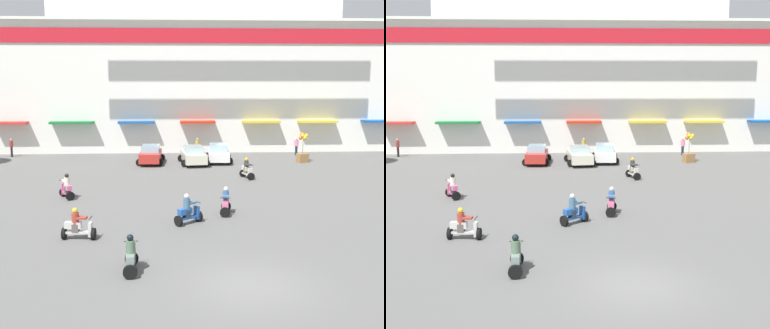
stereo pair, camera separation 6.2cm
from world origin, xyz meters
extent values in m
plane|color=#5E5D5B|center=(0.00, 13.00, 0.00)|extent=(128.00, 128.00, 0.00)
cube|color=white|center=(0.00, 36.60, 5.99)|extent=(39.90, 13.21, 11.98)
cube|color=red|center=(0.00, 29.94, 10.66)|extent=(36.71, 0.12, 1.29)
cube|color=white|center=(0.00, 29.90, 12.10)|extent=(39.90, 0.70, 0.24)
cube|color=red|center=(-16.88, 29.45, 2.94)|extent=(3.14, 1.10, 0.20)
cube|color=#1C6934|center=(-11.36, 29.45, 2.94)|extent=(3.90, 1.10, 0.20)
cube|color=#1E4F8C|center=(-5.54, 29.45, 2.94)|extent=(3.30, 1.10, 0.20)
cube|color=red|center=(0.06, 29.45, 2.94)|extent=(3.20, 1.10, 0.20)
cube|color=gold|center=(5.95, 29.45, 2.94)|extent=(3.44, 1.10, 0.20)
cube|color=gold|center=(11.23, 29.45, 2.94)|extent=(3.58, 1.10, 0.20)
cube|color=#184C9F|center=(17.08, 29.45, 2.94)|extent=(3.21, 1.10, 0.20)
cube|color=#B32B24|center=(-4.11, 24.39, 0.64)|extent=(1.82, 3.90, 0.74)
cube|color=#91B7C7|center=(-4.11, 24.39, 1.26)|extent=(1.49, 1.98, 0.51)
cylinder|color=black|center=(-4.85, 25.62, 0.30)|extent=(0.61, 0.20, 0.60)
cylinder|color=black|center=(-3.23, 25.53, 0.30)|extent=(0.61, 0.20, 0.60)
cylinder|color=black|center=(-4.98, 23.25, 0.30)|extent=(0.61, 0.20, 0.60)
cylinder|color=black|center=(-3.37, 23.16, 0.30)|extent=(0.61, 0.20, 0.60)
cube|color=beige|center=(-0.64, 23.91, 0.65)|extent=(2.04, 4.21, 0.76)
cube|color=#A2BEC1|center=(-0.64, 23.91, 1.26)|extent=(1.63, 2.16, 0.46)
cylinder|color=black|center=(-1.60, 25.10, 0.30)|extent=(0.61, 0.21, 0.60)
cylinder|color=black|center=(0.10, 25.24, 0.30)|extent=(0.61, 0.21, 0.60)
cylinder|color=black|center=(-1.38, 22.57, 0.30)|extent=(0.61, 0.21, 0.60)
cylinder|color=black|center=(0.32, 22.72, 0.30)|extent=(0.61, 0.21, 0.60)
cube|color=white|center=(1.51, 24.92, 0.61)|extent=(1.92, 4.22, 0.67)
cube|color=#9AB9CF|center=(1.51, 24.92, 1.22)|extent=(1.56, 2.15, 0.55)
cylinder|color=black|center=(0.75, 26.25, 0.30)|extent=(0.61, 0.20, 0.60)
cylinder|color=black|center=(2.42, 26.15, 0.30)|extent=(0.61, 0.20, 0.60)
cylinder|color=black|center=(0.59, 23.69, 0.30)|extent=(0.61, 0.20, 0.60)
cylinder|color=black|center=(2.27, 23.59, 0.30)|extent=(0.61, 0.20, 0.60)
cylinder|color=black|center=(-8.97, 13.29, 0.26)|extent=(0.52, 0.38, 0.52)
cylinder|color=black|center=(-8.40, 12.29, 0.26)|extent=(0.52, 0.38, 0.52)
cube|color=#DA6196|center=(-8.69, 12.79, 0.32)|extent=(0.75, 1.02, 0.10)
cube|color=#DA6196|center=(-8.58, 12.61, 0.70)|extent=(0.58, 0.71, 0.28)
cube|color=#DA6196|center=(-8.92, 13.19, 0.49)|extent=(0.35, 0.28, 0.68)
cylinder|color=black|center=(-8.93, 13.21, 1.04)|extent=(0.47, 0.29, 0.04)
cube|color=#504C41|center=(-8.63, 12.69, 0.58)|extent=(0.42, 0.40, 0.36)
cylinder|color=beige|center=(-8.63, 12.69, 1.02)|extent=(0.44, 0.44, 0.52)
sphere|color=black|center=(-8.63, 12.69, 1.39)|extent=(0.25, 0.25, 0.25)
cube|color=beige|center=(-8.76, 12.91, 1.04)|extent=(0.51, 0.55, 0.10)
cylinder|color=black|center=(0.11, 8.36, 0.26)|extent=(0.54, 0.23, 0.52)
cylinder|color=black|center=(0.31, 9.57, 0.26)|extent=(0.54, 0.23, 0.52)
cube|color=pink|center=(0.21, 8.96, 0.32)|extent=(0.45, 1.11, 0.10)
cube|color=pink|center=(0.25, 9.18, 0.65)|extent=(0.41, 0.73, 0.28)
cube|color=pink|center=(0.13, 8.48, 0.46)|extent=(0.34, 0.19, 0.64)
cylinder|color=black|center=(0.13, 8.46, 0.99)|extent=(0.52, 0.12, 0.04)
cube|color=#1D3349|center=(0.23, 9.08, 0.53)|extent=(0.36, 0.33, 0.36)
cylinder|color=#3B618F|center=(0.23, 9.08, 0.96)|extent=(0.37, 0.37, 0.49)
sphere|color=silver|center=(0.23, 9.08, 1.31)|extent=(0.25, 0.25, 0.25)
cube|color=#3B618F|center=(0.19, 8.82, 0.98)|extent=(0.41, 0.49, 0.10)
cylinder|color=black|center=(2.98, 17.36, 0.26)|extent=(0.54, 0.29, 0.52)
cylinder|color=black|center=(2.61, 18.56, 0.26)|extent=(0.54, 0.29, 0.52)
cube|color=silver|center=(2.79, 17.96, 0.32)|extent=(0.59, 1.14, 0.10)
cube|color=silver|center=(2.73, 18.17, 0.69)|extent=(0.49, 0.76, 0.28)
cube|color=silver|center=(2.94, 17.48, 0.49)|extent=(0.35, 0.23, 0.68)
cylinder|color=black|center=(2.95, 17.45, 1.03)|extent=(0.51, 0.19, 0.04)
cube|color=#777254|center=(2.76, 18.08, 0.57)|extent=(0.39, 0.36, 0.36)
cylinder|color=#383A37|center=(2.76, 18.08, 1.00)|extent=(0.40, 0.40, 0.48)
sphere|color=gold|center=(2.76, 18.08, 1.35)|extent=(0.25, 0.25, 0.25)
cube|color=#383A37|center=(2.84, 17.81, 1.02)|extent=(0.45, 0.52, 0.10)
cylinder|color=black|center=(-4.19, 2.10, 0.26)|extent=(0.52, 0.16, 0.52)
cylinder|color=black|center=(-4.16, 0.76, 0.26)|extent=(0.52, 0.16, 0.52)
cube|color=gray|center=(-4.17, 1.43, 0.32)|extent=(0.31, 1.19, 0.10)
cube|color=gray|center=(-4.17, 1.19, 0.64)|extent=(0.32, 0.76, 0.28)
cube|color=gray|center=(-4.19, 1.97, 0.46)|extent=(0.32, 0.15, 0.63)
cylinder|color=black|center=(-4.19, 2.00, 0.98)|extent=(0.52, 0.05, 0.04)
cube|color=#292A3F|center=(-4.17, 1.30, 0.52)|extent=(0.33, 0.29, 0.36)
cylinder|color=#536D54|center=(-4.17, 1.30, 0.97)|extent=(0.33, 0.33, 0.54)
sphere|color=black|center=(-4.17, 1.30, 1.36)|extent=(0.25, 0.25, 0.25)
cube|color=#536D54|center=(-4.18, 1.59, 1.00)|extent=(0.35, 0.45, 0.10)
cylinder|color=black|center=(-6.07, 5.20, 0.26)|extent=(0.19, 0.53, 0.52)
cylinder|color=black|center=(-7.36, 5.33, 0.26)|extent=(0.19, 0.53, 0.52)
cube|color=silver|center=(-6.71, 5.26, 0.32)|extent=(1.17, 0.39, 0.10)
cube|color=silver|center=(-6.95, 5.29, 0.65)|extent=(0.76, 0.37, 0.28)
cube|color=silver|center=(-6.19, 5.21, 0.46)|extent=(0.17, 0.33, 0.64)
cylinder|color=black|center=(-6.17, 5.21, 0.99)|extent=(0.09, 0.52, 0.04)
cube|color=#574F4C|center=(-6.84, 5.28, 0.53)|extent=(0.31, 0.35, 0.36)
cylinder|color=#9E392E|center=(-6.84, 5.28, 0.96)|extent=(0.35, 0.35, 0.49)
sphere|color=gold|center=(-6.84, 5.28, 1.31)|extent=(0.25, 0.25, 0.25)
cube|color=#9E392E|center=(-6.56, 5.25, 0.98)|extent=(0.47, 0.38, 0.10)
cylinder|color=black|center=(-1.27, 7.73, 0.26)|extent=(0.43, 0.50, 0.52)
cylinder|color=black|center=(-2.29, 6.96, 0.26)|extent=(0.43, 0.50, 0.52)
cube|color=#2152A5|center=(-1.78, 7.34, 0.32)|extent=(1.06, 0.90, 0.10)
cube|color=#2152A5|center=(-1.97, 7.21, 0.67)|extent=(0.75, 0.67, 0.28)
cube|color=#2152A5|center=(-1.38, 7.65, 0.47)|extent=(0.30, 0.34, 0.65)
cylinder|color=black|center=(-1.36, 7.67, 1.01)|extent=(0.34, 0.44, 0.04)
cube|color=#223549|center=(-1.89, 7.27, 0.55)|extent=(0.42, 0.42, 0.36)
cylinder|color=#406785|center=(-1.89, 7.27, 1.01)|extent=(0.45, 0.45, 0.57)
sphere|color=silver|center=(-1.89, 7.27, 1.40)|extent=(0.25, 0.25, 0.25)
cube|color=#406785|center=(-1.66, 7.44, 1.04)|extent=(0.56, 0.54, 0.10)
cylinder|color=#19283D|center=(8.93, 28.05, 0.42)|extent=(0.31, 0.31, 0.84)
cylinder|color=pink|center=(8.93, 28.05, 1.10)|extent=(0.50, 0.50, 0.53)
sphere|color=tan|center=(8.93, 28.05, 1.49)|extent=(0.23, 0.23, 0.23)
cylinder|color=black|center=(-16.55, 28.45, 0.44)|extent=(0.27, 0.27, 0.89)
cylinder|color=#99312F|center=(-16.55, 28.45, 1.16)|extent=(0.44, 0.44, 0.54)
sphere|color=tan|center=(-16.55, 28.45, 1.53)|extent=(0.20, 0.20, 0.20)
cylinder|color=#29224D|center=(-0.02, 28.36, 0.40)|extent=(0.33, 0.33, 0.79)
cylinder|color=gold|center=(-0.02, 28.36, 1.07)|extent=(0.52, 0.52, 0.56)
sphere|color=tan|center=(-0.02, 28.36, 1.47)|extent=(0.23, 0.23, 0.23)
cube|color=olive|center=(8.47, 24.29, 0.38)|extent=(1.06, 0.89, 0.75)
cylinder|color=#4C4C4C|center=(8.47, 24.29, 1.35)|extent=(0.04, 0.04, 1.20)
sphere|color=yellow|center=(8.73, 24.33, 2.24)|extent=(0.31, 0.31, 0.31)
sphere|color=#EF3195|center=(8.57, 24.41, 2.14)|extent=(0.30, 0.30, 0.30)
sphere|color=orange|center=(8.42, 24.42, 2.33)|extent=(0.35, 0.35, 0.35)
sphere|color=orange|center=(8.25, 24.29, 2.05)|extent=(0.33, 0.33, 0.33)
sphere|color=yellow|center=(8.39, 24.14, 2.26)|extent=(0.30, 0.30, 0.30)
sphere|color=yellow|center=(8.55, 24.20, 2.08)|extent=(0.40, 0.40, 0.40)
camera|label=1|loc=(-2.84, -15.92, 7.08)|focal=46.51mm
camera|label=2|loc=(-2.78, -15.92, 7.08)|focal=46.51mm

